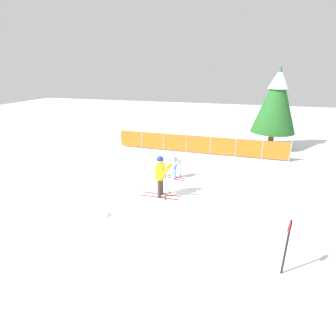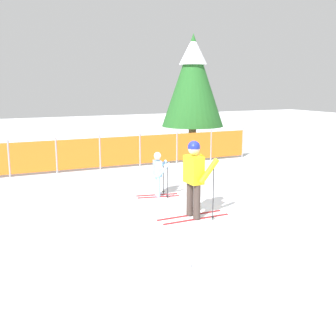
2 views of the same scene
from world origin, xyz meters
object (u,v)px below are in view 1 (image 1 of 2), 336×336
(skier_child, at_px, (175,164))
(conifer_far, at_px, (277,99))
(safety_fence, at_px, (198,144))
(trail_marker, at_px, (287,242))
(skier_adult, at_px, (161,173))

(skier_child, bearing_deg, conifer_far, 67.49)
(safety_fence, relative_size, conifer_far, 2.05)
(safety_fence, bearing_deg, conifer_far, 30.37)
(safety_fence, height_order, trail_marker, trail_marker)
(skier_adult, height_order, trail_marker, skier_adult)
(skier_adult, bearing_deg, trail_marker, -38.19)
(conifer_far, bearing_deg, skier_child, -125.57)
(safety_fence, distance_m, conifer_far, 5.48)
(safety_fence, xyz_separation_m, trail_marker, (3.72, -9.15, 0.35))
(skier_adult, distance_m, safety_fence, 5.98)
(trail_marker, bearing_deg, skier_adult, 142.43)
(skier_child, height_order, conifer_far, conifer_far)
(skier_child, xyz_separation_m, safety_fence, (0.40, 3.99, -0.09))
(skier_child, distance_m, conifer_far, 8.30)
(skier_child, height_order, trail_marker, trail_marker)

